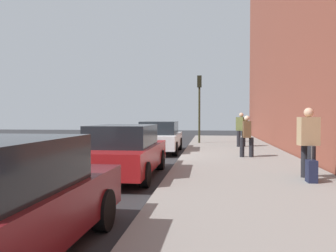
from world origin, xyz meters
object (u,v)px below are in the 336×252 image
Objects in this scene: pedestrian_brown_coat at (247,135)px; pedestrian_tan_coat at (308,141)px; parked_car_red at (125,151)px; parked_car_white at (160,137)px; rolling_suitcase at (311,171)px; pedestrian_olive_coat at (241,128)px; traffic_light_pole at (199,97)px.

pedestrian_brown_coat is 0.89× the size of pedestrian_tan_coat.
parked_car_red is at bearing 137.09° from pedestrian_brown_coat.
parked_car_white is 4.67m from pedestrian_brown_coat.
parked_car_white is 9.24m from rolling_suitcase.
pedestrian_tan_coat is (-4.69, -1.07, 0.10)m from pedestrian_brown_coat.
parked_car_red is at bearing 179.47° from parked_car_white.
traffic_light_pole is at bearing 45.28° from pedestrian_olive_coat.
pedestrian_olive_coat is at bearing -61.59° from parked_car_white.
traffic_light_pole reaches higher than pedestrian_tan_coat.
pedestrian_brown_coat is (4.19, -3.90, 0.26)m from parked_car_red.
traffic_light_pole is at bearing -9.15° from parked_car_red.
pedestrian_brown_coat reaches higher than parked_car_red.
parked_car_red is at bearing 78.23° from rolling_suitcase.
rolling_suitcase is (-7.87, -4.84, -0.34)m from parked_car_white.
pedestrian_olive_coat reaches higher than rolling_suitcase.
traffic_light_pole is at bearing -21.52° from parked_car_white.
parked_car_red is 2.66× the size of pedestrian_olive_coat.
parked_car_red is at bearing 84.22° from pedestrian_tan_coat.
parked_car_white is 5.19× the size of rolling_suitcase.
pedestrian_tan_coat is at bearing -165.08° from traffic_light_pole.
pedestrian_olive_coat is 0.44× the size of traffic_light_pole.
rolling_suitcase is at bearing -165.94° from traffic_light_pole.
pedestrian_olive_coat is at bearing -2.51° from pedestrian_brown_coat.
parked_car_red is 5.31× the size of rolling_suitcase.
parked_car_white is at bearing 33.71° from pedestrian_tan_coat.
traffic_light_pole reaches higher than pedestrian_olive_coat.
parked_car_red is 5.00m from pedestrian_tan_coat.
pedestrian_olive_coat is (9.03, -4.11, 0.35)m from parked_car_red.
pedestrian_olive_coat reaches higher than parked_car_red.
rolling_suitcase is (-0.52, 0.06, -0.70)m from pedestrian_tan_coat.
traffic_light_pole is (11.80, 3.15, 1.78)m from pedestrian_tan_coat.
pedestrian_tan_coat is (-7.35, -4.90, 0.37)m from parked_car_white.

